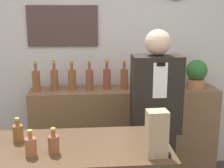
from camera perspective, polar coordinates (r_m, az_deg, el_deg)
The scene contains 18 objects.
back_wall at distance 3.42m, azimuth -1.97°, elevation 5.99°, with size 5.20×0.09×2.70m.
back_shelf at distance 3.43m, azimuth 2.24°, elevation -8.93°, with size 1.97×0.36×0.99m.
shopkeeper at distance 2.78m, azimuth 7.88°, elevation -7.29°, with size 0.42×0.26×1.65m.
potted_plant at distance 3.39m, azimuth 15.21°, elevation 1.91°, with size 0.22×0.22×0.30m.
paper_bag at distance 1.89m, azimuth 8.18°, elevation -8.96°, with size 0.13×0.10×0.28m.
tape_dispenser at distance 1.94m, azimuth 9.38°, elevation -12.25°, with size 0.09×0.06×0.07m.
counter_bottle_2 at distance 2.18m, azimuth -16.80°, elevation -8.50°, with size 0.07×0.07×0.16m.
counter_bottle_3 at distance 1.96m, azimuth -14.63°, elevation -10.92°, with size 0.07×0.07×0.16m.
counter_bottle_4 at distance 1.96m, azimuth -10.62°, elevation -10.71°, with size 0.07×0.07×0.16m.
shelf_bottle_0 at distance 3.25m, azimuth -13.71°, elevation 0.68°, with size 0.08×0.08×0.31m.
shelf_bottle_1 at distance 3.26m, azimuth -10.48°, elevation 0.88°, with size 0.08×0.08×0.31m.
shelf_bottle_2 at distance 3.23m, azimuth -7.32°, elevation 0.90°, with size 0.08×0.08×0.31m.
shelf_bottle_3 at distance 3.21m, azimuth -4.11°, elevation 0.90°, with size 0.08×0.08×0.31m.
shelf_bottle_4 at distance 3.24m, azimuth -0.93°, elevation 1.05°, with size 0.08×0.08×0.31m.
shelf_bottle_5 at distance 3.25m, azimuth 2.26°, elevation 1.07°, with size 0.08×0.08×0.31m.
shelf_bottle_6 at distance 3.27m, azimuth 5.42°, elevation 1.09°, with size 0.08×0.08×0.31m.
shelf_bottle_7 at distance 3.30m, azimuth 8.53°, elevation 1.12°, with size 0.08×0.08×0.31m.
shelf_bottle_8 at distance 3.37m, azimuth 11.42°, elevation 1.26°, with size 0.08×0.08×0.31m.
Camera 1 is at (-0.17, -1.38, 1.81)m, focal length 50.00 mm.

